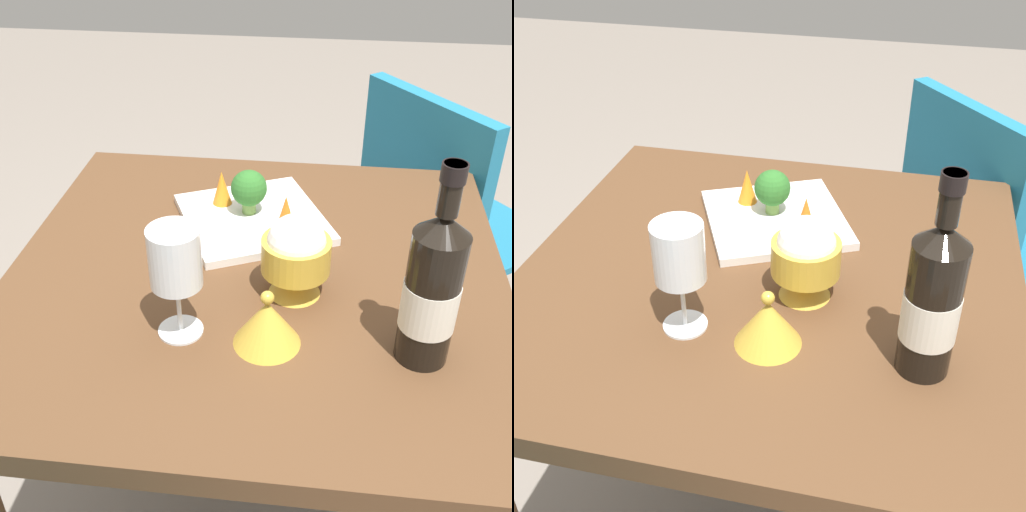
% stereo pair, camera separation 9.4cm
% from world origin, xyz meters
% --- Properties ---
extents(dining_table, '(0.84, 0.84, 0.74)m').
position_xyz_m(dining_table, '(0.00, 0.00, 0.64)').
color(dining_table, brown).
rests_on(dining_table, ground_plane).
extents(chair_near_window, '(0.56, 0.56, 0.85)m').
position_xyz_m(chair_near_window, '(0.40, 0.60, 0.53)').
color(chair_near_window, teal).
rests_on(chair_near_window, ground_plane).
extents(wine_bottle, '(0.08, 0.08, 0.30)m').
position_xyz_m(wine_bottle, '(0.26, -0.18, 0.85)').
color(wine_bottle, black).
rests_on(wine_bottle, dining_table).
extents(wine_glass, '(0.08, 0.08, 0.18)m').
position_xyz_m(wine_glass, '(-0.09, -0.17, 0.86)').
color(wine_glass, white).
rests_on(wine_glass, dining_table).
extents(rice_bowl, '(0.11, 0.11, 0.14)m').
position_xyz_m(rice_bowl, '(0.07, -0.05, 0.81)').
color(rice_bowl, gold).
rests_on(rice_bowl, dining_table).
extents(rice_bowl_lid, '(0.10, 0.10, 0.09)m').
position_xyz_m(rice_bowl_lid, '(0.04, -0.18, 0.77)').
color(rice_bowl_lid, gold).
rests_on(rice_bowl_lid, dining_table).
extents(serving_plate, '(0.33, 0.33, 0.02)m').
position_xyz_m(serving_plate, '(-0.02, 0.16, 0.74)').
color(serving_plate, white).
rests_on(serving_plate, dining_table).
extents(broccoli_floret, '(0.07, 0.07, 0.09)m').
position_xyz_m(broccoli_floret, '(-0.03, 0.17, 0.80)').
color(broccoli_floret, '#729E4C').
rests_on(broccoli_floret, serving_plate).
extents(carrot_garnish_left, '(0.04, 0.04, 0.07)m').
position_xyz_m(carrot_garnish_left, '(-0.09, 0.20, 0.79)').
color(carrot_garnish_left, orange).
rests_on(carrot_garnish_left, serving_plate).
extents(carrot_garnish_right, '(0.04, 0.04, 0.07)m').
position_xyz_m(carrot_garnish_right, '(0.04, 0.11, 0.79)').
color(carrot_garnish_right, orange).
rests_on(carrot_garnish_right, serving_plate).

